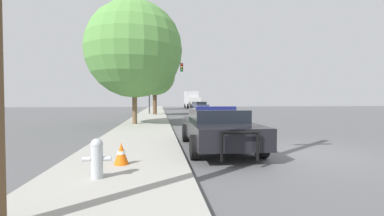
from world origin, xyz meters
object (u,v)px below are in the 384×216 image
at_px(box_truck, 192,99).
at_px(traffic_cone, 121,154).
at_px(car_background_distant, 198,105).
at_px(tree_sidewalk_far, 154,80).
at_px(fire_hydrant, 97,157).
at_px(tree_sidewalk_near, 134,50).
at_px(car_background_oncoming, 200,106).
at_px(police_car, 217,127).
at_px(traffic_light, 162,77).
at_px(tree_sidewalk_mid, 155,75).

xyz_separation_m(box_truck, traffic_cone, (-7.33, -45.42, -1.40)).
xyz_separation_m(car_background_distant, tree_sidewalk_far, (-7.44, -0.67, 4.16)).
distance_m(fire_hydrant, tree_sidewalk_near, 11.99).
distance_m(car_background_oncoming, tree_sidewalk_near, 22.43).
xyz_separation_m(police_car, traffic_light, (-1.58, 20.11, 3.42)).
bearing_deg(traffic_light, car_background_oncoming, 56.63).
bearing_deg(tree_sidewalk_mid, tree_sidewalk_far, 91.41).
distance_m(car_background_oncoming, car_background_distant, 7.05).
relative_size(box_truck, traffic_cone, 15.28).
xyz_separation_m(tree_sidewalk_near, traffic_cone, (0.65, -10.23, -4.33)).
relative_size(fire_hydrant, tree_sidewalk_near, 0.10).
height_order(car_background_oncoming, traffic_cone, car_background_oncoming).
height_order(fire_hydrant, tree_sidewalk_near, tree_sidewalk_near).
height_order(box_truck, tree_sidewalk_near, tree_sidewalk_near).
distance_m(car_background_oncoming, box_truck, 14.47).
relative_size(tree_sidewalk_far, traffic_cone, 14.20).
xyz_separation_m(box_truck, tree_sidewalk_near, (-7.98, -35.19, 2.93)).
height_order(traffic_light, box_truck, traffic_light).
bearing_deg(tree_sidewalk_far, tree_sidewalk_mid, -88.59).
bearing_deg(traffic_cone, car_background_oncoming, 77.61).
distance_m(box_truck, traffic_cone, 46.03).
height_order(car_background_distant, tree_sidewalk_far, tree_sidewalk_far).
xyz_separation_m(car_background_oncoming, tree_sidewalk_far, (-6.82, 6.36, 4.15)).
height_order(car_background_distant, tree_sidewalk_mid, tree_sidewalk_mid).
bearing_deg(fire_hydrant, tree_sidewalk_far, 89.56).
bearing_deg(police_car, fire_hydrant, 48.72).
distance_m(traffic_light, traffic_cone, 22.80).
distance_m(car_background_oncoming, tree_sidewalk_far, 10.20).
xyz_separation_m(box_truck, tree_sidewalk_mid, (-6.93, -24.46, 2.43)).
distance_m(police_car, traffic_light, 20.46).
bearing_deg(tree_sidewalk_near, police_car, -66.51).
height_order(police_car, tree_sidewalk_far, tree_sidewalk_far).
relative_size(police_car, traffic_light, 0.89).
distance_m(car_background_distant, box_truck, 7.48).
distance_m(police_car, tree_sidewalk_far, 35.36).
bearing_deg(tree_sidewalk_near, car_background_distant, 73.77).
bearing_deg(fire_hydrant, tree_sidewalk_mid, 88.17).
xyz_separation_m(fire_hydrant, tree_sidewalk_far, (0.30, 38.36, 4.36)).
height_order(car_background_oncoming, tree_sidewalk_mid, tree_sidewalk_mid).
height_order(traffic_light, tree_sidewalk_far, tree_sidewalk_far).
height_order(car_background_oncoming, tree_sidewalk_far, tree_sidewalk_far).
xyz_separation_m(police_car, tree_sidewalk_mid, (-2.37, 18.61, 3.50)).
xyz_separation_m(police_car, tree_sidewalk_near, (-3.42, 7.88, 3.99)).
xyz_separation_m(tree_sidewalk_mid, traffic_cone, (-0.40, -20.96, -3.83)).
distance_m(traffic_light, box_truck, 23.89).
relative_size(car_background_oncoming, tree_sidewalk_near, 0.56).
height_order(tree_sidewalk_far, tree_sidewalk_mid, tree_sidewalk_far).
xyz_separation_m(police_car, traffic_cone, (-2.77, -2.35, -0.33)).
xyz_separation_m(traffic_light, box_truck, (6.14, 22.96, -2.36)).
bearing_deg(traffic_light, traffic_cone, -93.03).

